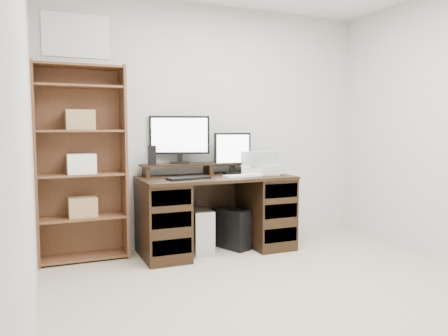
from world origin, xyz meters
TOP-DOWN VIEW (x-y plane):
  - room at (-0.00, 0.00)m, footprint 3.54×4.04m
  - desk at (-0.10, 1.64)m, footprint 1.50×0.70m
  - riser_shelf at (-0.10, 1.85)m, footprint 1.40×0.22m
  - monitor_wide at (-0.40, 1.88)m, footprint 0.58×0.23m
  - monitor_small at (0.15, 1.79)m, footprint 0.39×0.16m
  - speaker at (-0.70, 1.83)m, footprint 0.08×0.08m
  - keyboard_black at (-0.43, 1.50)m, footprint 0.43×0.21m
  - keyboard_white at (0.14, 1.51)m, footprint 0.41×0.17m
  - mouse at (0.53, 1.49)m, footprint 0.09×0.07m
  - printer at (0.40, 1.66)m, footprint 0.47×0.41m
  - basket at (0.40, 1.66)m, footprint 0.34×0.26m
  - tower_silver at (-0.27, 1.67)m, footprint 0.21×0.44m
  - tower_black at (0.08, 1.66)m, footprint 0.31×0.44m
  - bookshelf at (-1.35, 1.86)m, footprint 0.80×0.30m

SIDE VIEW (x-z plane):
  - tower_black at x=0.08m, z-range 0.00..0.41m
  - tower_silver at x=-0.27m, z-range 0.00..0.43m
  - desk at x=-0.10m, z-range 0.01..0.76m
  - keyboard_white at x=0.14m, z-range 0.75..0.77m
  - keyboard_black at x=-0.43m, z-range 0.75..0.77m
  - mouse at x=0.53m, z-range 0.75..0.78m
  - printer at x=0.40m, z-range 0.75..0.85m
  - riser_shelf at x=-0.10m, z-range 0.78..0.90m
  - basket at x=0.40m, z-range 0.85..0.98m
  - bookshelf at x=-1.35m, z-range 0.02..1.82m
  - speaker at x=-0.70m, z-range 0.87..1.06m
  - monitor_small at x=0.15m, z-range 0.77..1.20m
  - monitor_wide at x=-0.40m, z-range 0.90..1.37m
  - room at x=0.00m, z-range -0.02..2.52m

